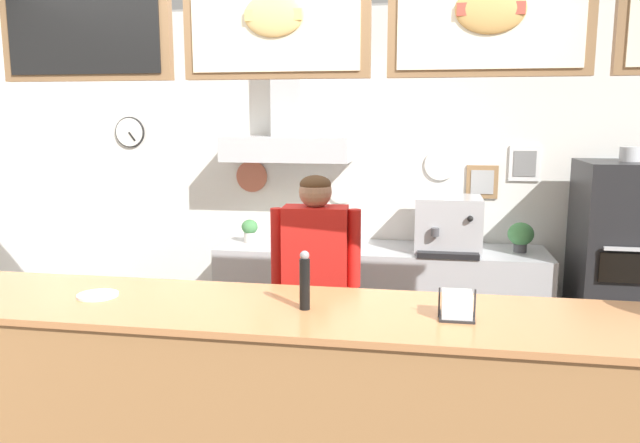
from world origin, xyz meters
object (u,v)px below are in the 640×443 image
at_px(espresso_machine, 448,224).
at_px(condiment_plate, 98,295).
at_px(pizza_oven, 620,274).
at_px(potted_basil, 250,230).
at_px(potted_oregano, 298,231).
at_px(pepper_grinder, 305,281).
at_px(shop_worker, 316,292).
at_px(napkin_holder, 457,306).
at_px(potted_thyme, 521,235).

xyz_separation_m(espresso_machine, condiment_plate, (-1.66, -2.13, -0.02)).
height_order(pizza_oven, potted_basil, pizza_oven).
distance_m(potted_oregano, pepper_grinder, 2.22).
xyz_separation_m(shop_worker, napkin_holder, (0.79, -1.07, 0.28)).
bearing_deg(condiment_plate, pepper_grinder, -1.32).
relative_size(pepper_grinder, condiment_plate, 1.38).
xyz_separation_m(espresso_machine, napkin_holder, (-0.02, -2.16, 0.03)).
bearing_deg(potted_thyme, pepper_grinder, -118.67).
xyz_separation_m(potted_oregano, napkin_holder, (1.13, -2.17, 0.11)).
bearing_deg(pizza_oven, napkin_holder, -121.11).
bearing_deg(potted_thyme, condiment_plate, -135.20).
bearing_deg(condiment_plate, shop_worker, 50.93).
relative_size(pepper_grinder, napkin_holder, 1.71).
bearing_deg(potted_basil, potted_oregano, -6.62).
bearing_deg(napkin_holder, condiment_plate, 178.93).
bearing_deg(shop_worker, potted_oregano, -76.94).
bearing_deg(potted_thyme, shop_worker, -139.83).
xyz_separation_m(potted_thyme, potted_oregano, (-1.69, -0.04, -0.01)).
xyz_separation_m(condiment_plate, napkin_holder, (1.64, -0.03, 0.05)).
xyz_separation_m(potted_basil, napkin_holder, (1.55, -2.21, 0.13)).
height_order(potted_thyme, potted_oregano, potted_thyme).
height_order(potted_basil, napkin_holder, napkin_holder).
distance_m(shop_worker, potted_basil, 1.38).
xyz_separation_m(shop_worker, condiment_plate, (-0.84, -1.04, 0.24)).
relative_size(potted_thyme, pepper_grinder, 0.86).
distance_m(pizza_oven, napkin_holder, 2.39).
distance_m(shop_worker, pepper_grinder, 1.13).
bearing_deg(pepper_grinder, pizza_oven, 47.21).
distance_m(potted_oregano, potted_basil, 0.42).
height_order(condiment_plate, napkin_holder, napkin_holder).
distance_m(potted_oregano, condiment_plate, 2.20).
height_order(pepper_grinder, napkin_holder, pepper_grinder).
height_order(potted_oregano, pepper_grinder, pepper_grinder).
xyz_separation_m(potted_thyme, condiment_plate, (-2.20, -2.18, 0.06)).
distance_m(potted_thyme, condiment_plate, 3.10).
xyz_separation_m(pizza_oven, shop_worker, (-2.02, -0.96, 0.04)).
height_order(pizza_oven, pepper_grinder, pizza_oven).
bearing_deg(pepper_grinder, napkin_holder, -0.70).
xyz_separation_m(pizza_oven, potted_oregano, (-2.36, 0.14, 0.21)).
height_order(espresso_machine, napkin_holder, espresso_machine).
height_order(shop_worker, pepper_grinder, shop_worker).
bearing_deg(potted_basil, pepper_grinder, -67.79).
distance_m(pepper_grinder, condiment_plate, 1.00).
xyz_separation_m(shop_worker, potted_oregano, (-0.34, 1.10, 0.17)).
height_order(espresso_machine, potted_basil, espresso_machine).
bearing_deg(napkin_holder, potted_basil, 124.94).
relative_size(condiment_plate, napkin_holder, 1.24).
distance_m(shop_worker, espresso_machine, 1.39).
relative_size(shop_worker, condiment_plate, 8.27).
relative_size(shop_worker, potted_oregano, 7.18).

